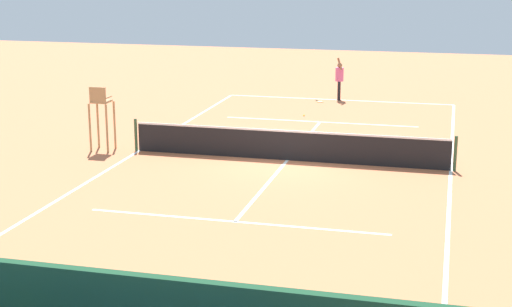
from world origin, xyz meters
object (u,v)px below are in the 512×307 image
(umpire_chair, at_px, (101,111))
(tennis_player, at_px, (339,77))
(tennis_ball_near, at_px, (304,115))
(tennis_racket, at_px, (320,101))
(tennis_net, at_px, (288,145))

(umpire_chair, bearing_deg, tennis_player, -118.92)
(tennis_player, distance_m, tennis_ball_near, 4.18)
(tennis_player, xyz_separation_m, tennis_racket, (0.75, 0.67, -1.00))
(tennis_racket, relative_size, tennis_ball_near, 8.32)
(tennis_ball_near, bearing_deg, tennis_racket, -91.22)
(umpire_chair, relative_size, tennis_player, 1.11)
(tennis_net, height_order, umpire_chair, umpire_chair)
(tennis_racket, bearing_deg, tennis_player, -138.23)
(tennis_net, relative_size, tennis_ball_near, 156.06)
(tennis_racket, bearing_deg, umpire_chair, 62.68)
(tennis_player, height_order, tennis_ball_near, tennis_player)
(tennis_racket, xyz_separation_m, tennis_ball_near, (0.07, 3.31, 0.02))
(tennis_player, relative_size, tennis_ball_near, 29.18)
(tennis_player, height_order, tennis_racket, tennis_player)
(tennis_racket, distance_m, tennis_ball_near, 3.31)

